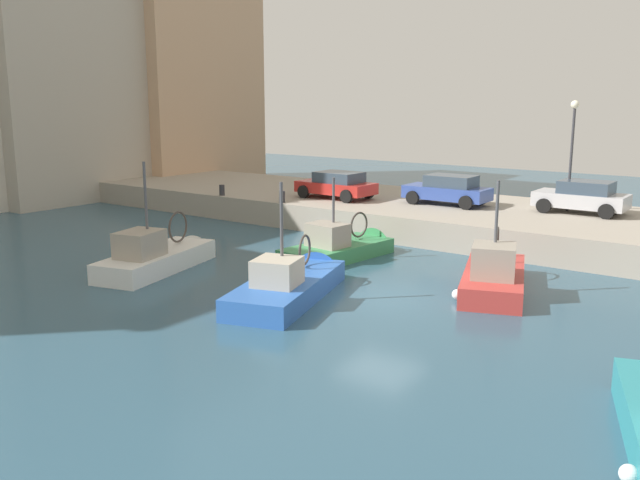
% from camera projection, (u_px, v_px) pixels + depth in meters
% --- Properties ---
extents(water_surface, '(80.00, 80.00, 0.00)m').
position_uv_depth(water_surface, '(381.00, 297.00, 21.42)').
color(water_surface, '#2D5166').
rests_on(water_surface, ground).
extents(quay_wall, '(9.00, 56.00, 1.20)m').
position_uv_depth(quay_wall, '(515.00, 224.00, 30.38)').
color(quay_wall, '#9E9384').
rests_on(quay_wall, ground).
extents(fishing_boat_red, '(6.19, 3.65, 4.50)m').
position_uv_depth(fishing_boat_red, '(494.00, 283.00, 22.48)').
color(fishing_boat_red, '#BC3833').
rests_on(fishing_boat_red, ground).
extents(fishing_boat_green, '(5.73, 2.66, 4.08)m').
position_uv_depth(fishing_boat_green, '(344.00, 253.00, 26.86)').
color(fishing_boat_green, '#388951').
rests_on(fishing_boat_green, ground).
extents(fishing_boat_blue, '(6.71, 3.74, 4.63)m').
position_uv_depth(fishing_boat_blue, '(292.00, 292.00, 21.63)').
color(fishing_boat_blue, '#2D60B7').
rests_on(fishing_boat_blue, ground).
extents(fishing_boat_white, '(6.22, 3.13, 4.81)m').
position_uv_depth(fishing_boat_white, '(162.00, 264.00, 25.00)').
color(fishing_boat_white, white).
rests_on(fishing_boat_white, ground).
extents(parked_car_blue, '(1.90, 3.97, 1.40)m').
position_uv_depth(parked_car_blue, '(448.00, 190.00, 31.89)').
color(parked_car_blue, '#334C9E').
rests_on(parked_car_blue, quay_wall).
extents(parked_car_silver, '(2.02, 3.83, 1.42)m').
position_uv_depth(parked_car_silver, '(582.00, 197.00, 29.57)').
color(parked_car_silver, '#B7B7BC').
rests_on(parked_car_silver, quay_wall).
extents(parked_car_red, '(2.16, 3.95, 1.33)m').
position_uv_depth(parked_car_red, '(337.00, 185.00, 33.90)').
color(parked_car_red, red).
rests_on(parked_car_red, quay_wall).
extents(mooring_bollard_south, '(0.28, 0.28, 0.55)m').
position_uv_depth(mooring_bollard_south, '(282.00, 197.00, 32.69)').
color(mooring_bollard_south, '#2D2D33').
rests_on(mooring_bollard_south, quay_wall).
extents(mooring_bollard_mid, '(0.28, 0.28, 0.55)m').
position_uv_depth(mooring_bollard_mid, '(222.00, 190.00, 35.00)').
color(mooring_bollard_mid, '#2D2D33').
rests_on(mooring_bollard_mid, quay_wall).
extents(quay_streetlamp, '(0.36, 0.36, 4.83)m').
position_uv_depth(quay_streetlamp, '(573.00, 137.00, 29.73)').
color(quay_streetlamp, '#38383D').
rests_on(quay_streetlamp, quay_wall).
extents(waterfront_building_west_mid, '(10.40, 7.09, 15.62)m').
position_uv_depth(waterfront_building_west_mid, '(180.00, 72.00, 47.57)').
color(waterfront_building_west_mid, tan).
rests_on(waterfront_building_west_mid, ground).
extents(waterfront_building_east_mid, '(9.87, 8.87, 22.22)m').
position_uv_depth(waterfront_building_east_mid, '(38.00, 12.00, 40.52)').
color(waterfront_building_east_mid, '#B2A899').
rests_on(waterfront_building_east_mid, ground).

